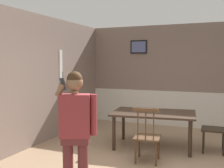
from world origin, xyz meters
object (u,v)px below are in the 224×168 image
(chair_near_window, at_px, (147,136))
(chair_by_doorway, at_px, (216,129))
(dining_table, at_px, (153,116))
(person_figure, at_px, (76,125))

(chair_near_window, bearing_deg, chair_by_doorway, 37.33)
(dining_table, distance_m, chair_by_doorway, 1.25)
(dining_table, distance_m, person_figure, 2.54)
(dining_table, relative_size, chair_near_window, 1.80)
(person_figure, bearing_deg, chair_near_window, -132.28)
(chair_near_window, xyz_separation_m, person_figure, (-0.54, -1.57, 0.49))
(dining_table, distance_m, chair_near_window, 0.94)
(chair_near_window, bearing_deg, person_figure, -115.38)
(person_figure, bearing_deg, dining_table, -123.01)
(dining_table, xyz_separation_m, chair_by_doorway, (1.23, 0.15, -0.19))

